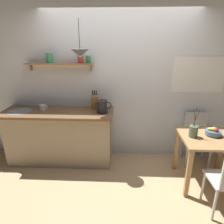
{
  "coord_description": "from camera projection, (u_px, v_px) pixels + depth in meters",
  "views": [
    {
      "loc": [
        0.05,
        -2.78,
        2.02
      ],
      "look_at": [
        -0.1,
        0.25,
        0.95
      ],
      "focal_mm": 32.36,
      "sensor_mm": 36.0,
      "label": 1
    }
  ],
  "objects": [
    {
      "name": "pendant_lamp",
      "position": [
        80.0,
        53.0,
        2.95
      ],
      "size": [
        0.27,
        0.27,
        0.53
      ],
      "color": "black"
    },
    {
      "name": "fruit_bowl",
      "position": [
        213.0,
        132.0,
        2.84
      ],
      "size": [
        0.21,
        0.21,
        0.13
      ],
      "color": "#51759E",
      "rests_on": "dining_table"
    },
    {
      "name": "back_wall",
      "position": [
        131.0,
        82.0,
        3.44
      ],
      "size": [
        6.8,
        0.11,
        2.7
      ],
      "color": "silver",
      "rests_on": "ground_plane"
    },
    {
      "name": "kitchen_counter",
      "position": [
        60.0,
        136.0,
        3.48
      ],
      "size": [
        1.83,
        0.63,
        0.93
      ],
      "color": "tan",
      "rests_on": "ground_plane"
    },
    {
      "name": "knife_block",
      "position": [
        95.0,
        101.0,
        3.38
      ],
      "size": [
        0.11,
        0.18,
        0.33
      ],
      "color": "#9E6B3D",
      "rests_on": "kitchen_counter"
    },
    {
      "name": "ground_plane",
      "position": [
        117.0,
        172.0,
        3.29
      ],
      "size": [
        14.0,
        14.0,
        0.0
      ],
      "primitive_type": "plane",
      "color": "tan"
    },
    {
      "name": "coffee_mug_by_sink",
      "position": [
        43.0,
        107.0,
        3.36
      ],
      "size": [
        0.13,
        0.09,
        0.09
      ],
      "color": "white",
      "rests_on": "kitchen_counter"
    },
    {
      "name": "twig_vase",
      "position": [
        193.0,
        131.0,
        2.79
      ],
      "size": [
        0.12,
        0.12,
        0.43
      ],
      "color": "#567056",
      "rests_on": "dining_table"
    },
    {
      "name": "dining_chair_far",
      "position": [
        196.0,
        135.0,
        3.45
      ],
      "size": [
        0.45,
        0.4,
        0.87
      ],
      "color": "silver",
      "rests_on": "ground_plane"
    },
    {
      "name": "wall_shelf",
      "position": [
        63.0,
        62.0,
        3.23
      ],
      "size": [
        1.11,
        0.2,
        0.3
      ],
      "color": "#9E6B3D"
    },
    {
      "name": "dining_table",
      "position": [
        209.0,
        145.0,
        2.87
      ],
      "size": [
        0.8,
        0.75,
        0.75
      ],
      "color": "tan",
      "rests_on": "ground_plane"
    },
    {
      "name": "electric_kettle",
      "position": [
        102.0,
        107.0,
        3.22
      ],
      "size": [
        0.27,
        0.18,
        0.23
      ],
      "color": "black",
      "rests_on": "kitchen_counter"
    }
  ]
}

